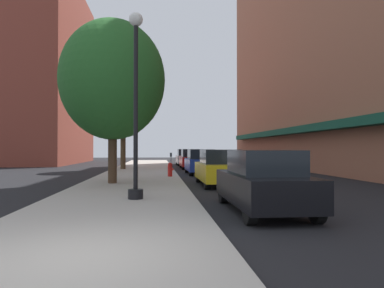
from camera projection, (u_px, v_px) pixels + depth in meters
The scene contains 13 objects.
ground_plane at pixel (200, 174), 23.42m from camera, with size 90.00×90.00×0.00m, color black.
sidewalk_slab at pixel (141, 173), 24.03m from camera, with size 4.80×50.00×0.12m, color #A8A399.
building_far_background at pixel (53, 75), 41.00m from camera, with size 6.80×18.00×20.58m.
lamppost at pixel (136, 101), 11.09m from camera, with size 0.48×0.48×5.90m.
fire_hydrant at pixel (170, 169), 20.01m from camera, with size 0.33×0.26×0.79m.
parking_meter_near at pixel (171, 160), 23.42m from camera, with size 0.14×0.09×1.31m.
tree_near at pixel (113, 80), 16.16m from camera, with size 4.81×4.81×7.52m.
tree_mid at pixel (123, 106), 27.51m from camera, with size 4.33×4.33×7.43m.
car_black at pixel (263, 182), 9.46m from camera, with size 1.80×4.30×1.66m.
car_yellow at pixel (219, 168), 16.25m from camera, with size 1.80×4.30×1.66m.
car_blue at pixel (200, 162), 23.37m from camera, with size 1.80×4.30×1.66m.
car_red at pixel (191, 159), 29.82m from camera, with size 1.80×4.30×1.66m.
car_white at pixel (186, 157), 35.78m from camera, with size 1.80×4.30×1.66m.
Camera 1 is at (1.17, -5.28, 1.70)m, focal length 32.86 mm.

